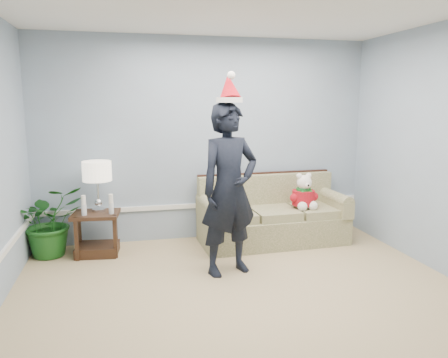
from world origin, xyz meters
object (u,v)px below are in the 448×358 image
sofa (271,218)px  side_table (97,238)px  man (229,190)px  table_lamp (97,173)px  teddy_bear (304,196)px  houseplant (50,221)px

sofa → side_table: sofa is taller
side_table → man: bearing=-32.2°
side_table → man: size_ratio=0.32×
sofa → table_lamp: 2.33m
teddy_bear → side_table: bearing=173.2°
sofa → table_lamp: (-2.22, 0.05, 0.68)m
table_lamp → houseplant: table_lamp is taller
table_lamp → man: (1.41, -0.98, -0.07)m
man → teddy_bear: (1.20, 0.77, -0.29)m
sofa → teddy_bear: size_ratio=4.04×
houseplant → side_table: bearing=-10.3°
houseplant → teddy_bear: size_ratio=1.80×
man → teddy_bear: size_ratio=3.88×
teddy_bear → man: bearing=-151.1°
table_lamp → houseplant: bearing=177.0°
teddy_bear → houseplant: bearing=171.9°
sofa → man: (-0.81, -0.93, 0.61)m
houseplant → teddy_bear: teddy_bear is taller
houseplant → man: bearing=-26.9°
sofa → teddy_bear: bearing=-23.7°
sofa → houseplant: sofa is taller
sofa → side_table: bearing=178.4°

